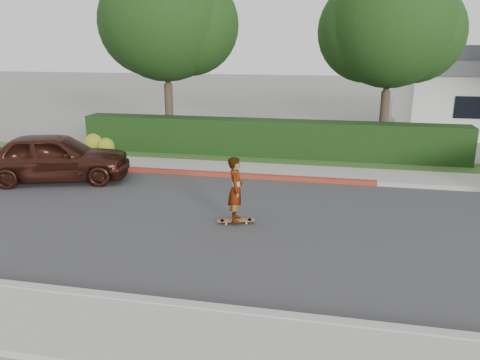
# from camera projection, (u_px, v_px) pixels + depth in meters

# --- Properties ---
(ground) EXTENTS (120.00, 120.00, 0.00)m
(ground) POSITION_uv_depth(u_px,v_px,m) (346.00, 232.00, 11.21)
(ground) COLOR slate
(ground) RESTS_ON ground
(road) EXTENTS (60.00, 8.00, 0.01)m
(road) POSITION_uv_depth(u_px,v_px,m) (346.00, 231.00, 11.20)
(road) COLOR #2D2D30
(road) RESTS_ON ground
(curb_near) EXTENTS (60.00, 0.20, 0.15)m
(curb_near) POSITION_uv_depth(u_px,v_px,m) (349.00, 326.00, 7.33)
(curb_near) COLOR #9E9E99
(curb_near) RESTS_ON ground
(curb_far) EXTENTS (60.00, 0.20, 0.15)m
(curb_far) POSITION_uv_depth(u_px,v_px,m) (345.00, 182.00, 15.04)
(curb_far) COLOR #9E9E99
(curb_far) RESTS_ON ground
(curb_red_section) EXTENTS (12.00, 0.21, 0.15)m
(curb_red_section) POSITION_uv_depth(u_px,v_px,m) (196.00, 173.00, 16.02)
(curb_red_section) COLOR maroon
(curb_red_section) RESTS_ON ground
(sidewalk_far) EXTENTS (60.00, 1.60, 0.12)m
(sidewalk_far) POSITION_uv_depth(u_px,v_px,m) (345.00, 175.00, 15.89)
(sidewalk_far) COLOR gray
(sidewalk_far) RESTS_ON ground
(planting_strip) EXTENTS (60.00, 1.60, 0.10)m
(planting_strip) POSITION_uv_depth(u_px,v_px,m) (344.00, 164.00, 17.40)
(planting_strip) COLOR #2D4C1E
(planting_strip) RESTS_ON ground
(hedge) EXTENTS (15.00, 1.00, 1.50)m
(hedge) POSITION_uv_depth(u_px,v_px,m) (267.00, 139.00, 18.35)
(hedge) COLOR black
(hedge) RESTS_ON ground
(flowering_shrub) EXTENTS (1.40, 1.00, 0.90)m
(flowering_shrub) POSITION_uv_depth(u_px,v_px,m) (99.00, 144.00, 19.40)
(flowering_shrub) COLOR #2D4C19
(flowering_shrub) RESTS_ON ground
(tree_left) EXTENTS (5.99, 5.21, 8.00)m
(tree_left) POSITION_uv_depth(u_px,v_px,m) (167.00, 21.00, 19.38)
(tree_left) COLOR #33261C
(tree_left) RESTS_ON ground
(tree_center) EXTENTS (5.66, 4.84, 7.44)m
(tree_center) POSITION_uv_depth(u_px,v_px,m) (391.00, 29.00, 18.19)
(tree_center) COLOR #33261C
(tree_center) RESTS_ON ground
(skateboard) EXTENTS (0.97, 0.45, 0.09)m
(skateboard) POSITION_uv_depth(u_px,v_px,m) (236.00, 221.00, 11.68)
(skateboard) COLOR orange
(skateboard) RESTS_ON ground
(skateboarder) EXTENTS (0.46, 0.64, 1.62)m
(skateboarder) POSITION_uv_depth(u_px,v_px,m) (236.00, 189.00, 11.45)
(skateboarder) COLOR white
(skateboarder) RESTS_ON skateboard
(car_maroon) EXTENTS (5.06, 3.19, 1.60)m
(car_maroon) POSITION_uv_depth(u_px,v_px,m) (55.00, 157.00, 15.18)
(car_maroon) COLOR #351710
(car_maroon) RESTS_ON ground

